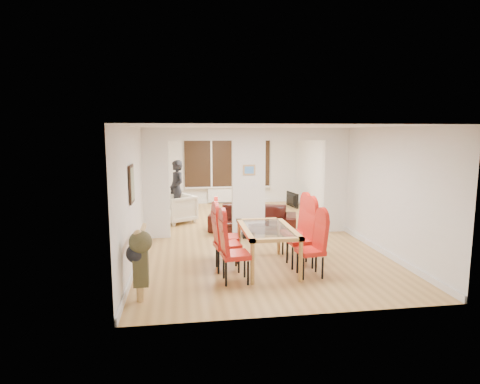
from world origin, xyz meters
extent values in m
cube|color=#B58749|center=(0.00, 0.00, 0.00)|extent=(5.00, 9.00, 0.01)
cube|color=white|center=(0.00, 0.00, 1.30)|extent=(5.00, 0.18, 2.60)
cube|color=black|center=(0.00, 4.44, 1.50)|extent=(3.00, 0.08, 1.80)
cube|color=white|center=(0.00, 4.40, 0.30)|extent=(1.40, 0.08, 0.50)
sphere|color=orange|center=(0.30, 3.30, 2.15)|extent=(0.36, 0.36, 0.36)
cube|color=gray|center=(-2.47, -2.40, 1.60)|extent=(0.04, 0.52, 0.67)
cube|color=#4C8CD8|center=(0.00, -0.10, 1.60)|extent=(0.30, 0.03, 0.25)
imported|color=black|center=(0.17, 0.30, 0.32)|extent=(2.33, 1.41, 0.64)
imported|color=beige|center=(-1.74, 1.56, 0.39)|extent=(1.15, 1.16, 0.78)
imported|color=black|center=(-1.75, 1.99, 0.86)|extent=(0.74, 0.63, 1.71)
imported|color=black|center=(1.99, 3.41, 0.25)|extent=(0.86, 0.25, 0.49)
cylinder|color=#143F19|center=(0.20, 2.47, 0.35)|extent=(0.08, 0.08, 0.30)
imported|color=#331F11|center=(0.44, 2.41, 0.23)|extent=(0.20, 0.20, 0.05)
camera|label=1|loc=(-1.60, -9.53, 2.49)|focal=30.00mm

